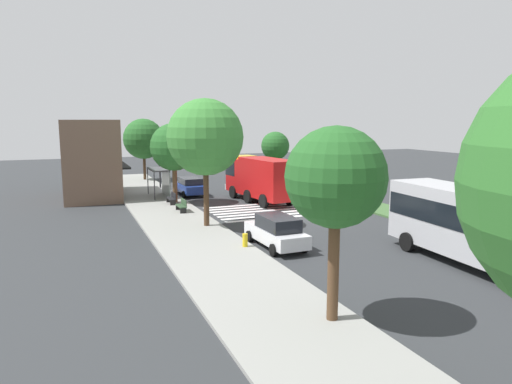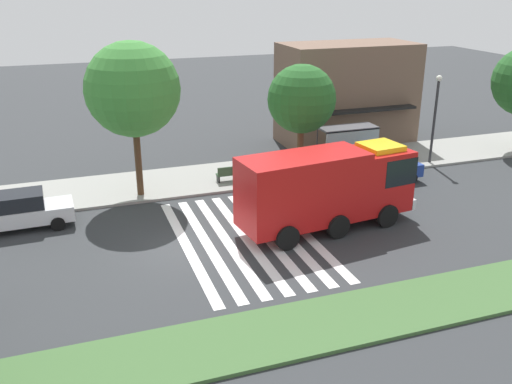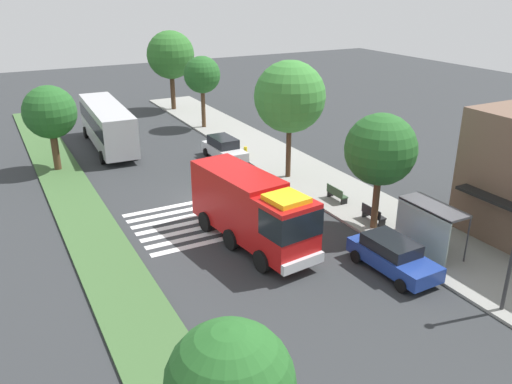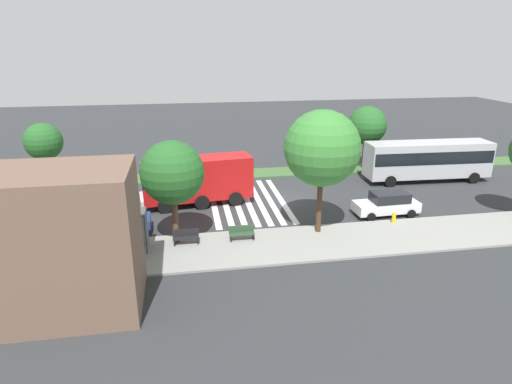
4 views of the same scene
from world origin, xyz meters
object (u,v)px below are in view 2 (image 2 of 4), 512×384
(bench_near_shelter, at_px, (288,167))
(sidewalk_tree_east, at_px, (302,99))
(fire_truck, at_px, (331,185))
(bench_west_of_shelter, at_px, (231,173))
(parked_car_west, at_px, (19,211))
(bus_stop_shelter, at_px, (350,140))
(street_lamp, at_px, (435,111))
(sidewalk_tree_center, at_px, (133,90))
(parked_car_mid, at_px, (379,168))
(fire_hydrant, at_px, (28,205))

(bench_near_shelter, relative_size, sidewalk_tree_east, 0.25)
(fire_truck, xyz_separation_m, bench_west_of_shelter, (-2.65, 7.21, -1.50))
(parked_car_west, bearing_deg, sidewalk_tree_east, 6.59)
(bus_stop_shelter, bearing_deg, bench_near_shelter, 179.84)
(bench_near_shelter, distance_m, street_lamp, 9.73)
(bench_near_shelter, xyz_separation_m, sidewalk_tree_center, (-8.63, -0.40, 5.15))
(bench_near_shelter, relative_size, bench_west_of_shelter, 1.00)
(street_lamp, bearing_deg, sidewalk_tree_east, 177.37)
(street_lamp, bearing_deg, bench_west_of_shelter, 176.40)
(bench_near_shelter, bearing_deg, sidewalk_tree_east, -34.71)
(bench_west_of_shelter, relative_size, sidewalk_tree_east, 0.25)
(parked_car_mid, relative_size, bus_stop_shelter, 1.34)
(bench_west_of_shelter, distance_m, fire_hydrant, 10.79)
(bench_near_shelter, distance_m, sidewalk_tree_east, 4.10)
(bench_near_shelter, bearing_deg, bus_stop_shelter, -0.16)
(parked_car_mid, distance_m, sidewalk_tree_center, 14.23)
(fire_truck, distance_m, sidewalk_tree_center, 10.97)
(sidewalk_tree_center, distance_m, sidewalk_tree_east, 9.29)
(bus_stop_shelter, bearing_deg, fire_hydrant, -177.20)
(sidewalk_tree_center, bearing_deg, bus_stop_shelter, 1.78)
(sidewalk_tree_center, bearing_deg, parked_car_west, -159.50)
(parked_car_mid, distance_m, bench_west_of_shelter, 8.45)
(fire_truck, xyz_separation_m, sidewalk_tree_center, (-7.80, 6.80, 3.65))
(bench_near_shelter, height_order, bench_west_of_shelter, same)
(fire_truck, xyz_separation_m, bench_near_shelter, (0.84, 7.21, -1.50))
(parked_car_mid, distance_m, sidewalk_tree_east, 5.91)
(fire_truck, xyz_separation_m, parked_car_west, (-13.69, 4.60, -1.20))
(parked_car_west, height_order, street_lamp, street_lamp)
(parked_car_west, distance_m, bench_near_shelter, 14.76)
(bench_west_of_shelter, relative_size, street_lamp, 0.30)
(bench_near_shelter, height_order, sidewalk_tree_east, sidewalk_tree_east)
(fire_truck, distance_m, street_lamp, 12.04)
(sidewalk_tree_center, distance_m, fire_hydrant, 7.70)
(parked_car_west, height_order, parked_car_mid, parked_car_west)
(parked_car_mid, relative_size, street_lamp, 0.87)
(fire_hydrant, bearing_deg, street_lamp, 0.24)
(parked_car_west, distance_m, bench_west_of_shelter, 11.34)
(fire_truck, bearing_deg, bench_near_shelter, 76.44)
(fire_truck, height_order, fire_hydrant, fire_truck)
(parked_car_mid, xyz_separation_m, bus_stop_shelter, (-0.55, 2.60, 1.05))
(bench_near_shelter, bearing_deg, street_lamp, -4.95)
(sidewalk_tree_center, bearing_deg, sidewalk_tree_east, -0.00)
(parked_car_mid, distance_m, fire_hydrant, 18.87)
(bus_stop_shelter, bearing_deg, sidewalk_tree_center, -178.22)
(fire_truck, bearing_deg, sidewalk_tree_east, 71.27)
(fire_hydrant, bearing_deg, sidewalk_tree_center, 5.10)
(street_lamp, relative_size, sidewalk_tree_east, 0.84)
(street_lamp, bearing_deg, fire_truck, -147.68)
(sidewalk_tree_center, bearing_deg, fire_hydrant, -174.90)
(parked_car_mid, height_order, bus_stop_shelter, bus_stop_shelter)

